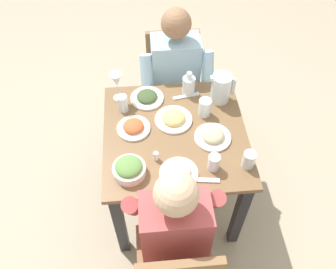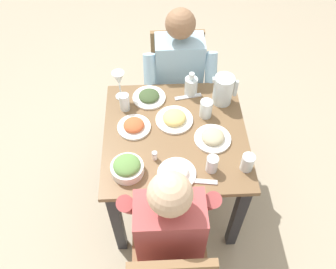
% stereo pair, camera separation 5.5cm
% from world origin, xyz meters
% --- Properties ---
extents(ground_plane, '(8.00, 8.00, 0.00)m').
position_xyz_m(ground_plane, '(0.00, 0.00, 0.00)').
color(ground_plane, tan).
extents(dining_table, '(0.83, 0.83, 0.72)m').
position_xyz_m(dining_table, '(0.00, 0.00, 0.59)').
color(dining_table, brown).
rests_on(dining_table, ground_plane).
extents(chair_far, '(0.40, 0.40, 0.86)m').
position_xyz_m(chair_far, '(0.06, 0.70, 0.48)').
color(chair_far, olive).
rests_on(chair_far, ground_plane).
extents(diner_near, '(0.48, 0.53, 1.15)m').
position_xyz_m(diner_near, '(-0.06, -0.50, 0.63)').
color(diner_near, '#B24C4C').
rests_on(diner_near, ground_plane).
extents(diner_far, '(0.48, 0.53, 1.15)m').
position_xyz_m(diner_far, '(0.06, 0.50, 0.63)').
color(diner_far, '#9EC6E0').
rests_on(diner_far, ground_plane).
extents(water_pitcher, '(0.16, 0.12, 0.19)m').
position_xyz_m(water_pitcher, '(0.30, 0.25, 0.82)').
color(water_pitcher, silver).
rests_on(water_pitcher, dining_table).
extents(salad_bowl, '(0.17, 0.17, 0.09)m').
position_xyz_m(salad_bowl, '(-0.27, -0.25, 0.77)').
color(salad_bowl, white).
rests_on(salad_bowl, dining_table).
extents(plate_beans, '(0.21, 0.21, 0.06)m').
position_xyz_m(plate_beans, '(0.21, -0.06, 0.74)').
color(plate_beans, white).
rests_on(plate_beans, dining_table).
extents(plate_rice_curry, '(0.19, 0.19, 0.05)m').
position_xyz_m(plate_rice_curry, '(-0.24, 0.05, 0.74)').
color(plate_rice_curry, white).
rests_on(plate_rice_curry, dining_table).
extents(plate_fries, '(0.22, 0.22, 0.06)m').
position_xyz_m(plate_fries, '(0.00, 0.10, 0.74)').
color(plate_fries, white).
rests_on(plate_fries, dining_table).
extents(plate_yoghurt, '(0.21, 0.21, 0.05)m').
position_xyz_m(plate_yoghurt, '(-0.01, -0.28, 0.74)').
color(plate_yoghurt, white).
rests_on(plate_yoghurt, dining_table).
extents(plate_dolmas, '(0.21, 0.21, 0.04)m').
position_xyz_m(plate_dolmas, '(-0.15, 0.29, 0.74)').
color(plate_dolmas, white).
rests_on(plate_dolmas, dining_table).
extents(water_glass_center, '(0.07, 0.07, 0.10)m').
position_xyz_m(water_glass_center, '(0.36, -0.26, 0.77)').
color(water_glass_center, silver).
rests_on(water_glass_center, dining_table).
extents(water_glass_near_right, '(0.07, 0.07, 0.11)m').
position_xyz_m(water_glass_near_right, '(0.19, 0.13, 0.78)').
color(water_glass_near_right, silver).
rests_on(water_glass_near_right, dining_table).
extents(water_glass_far_right, '(0.06, 0.06, 0.10)m').
position_xyz_m(water_glass_far_right, '(0.18, -0.26, 0.77)').
color(water_glass_far_right, silver).
rests_on(water_glass_far_right, dining_table).
extents(water_glass_by_pitcher, '(0.06, 0.06, 0.11)m').
position_xyz_m(water_glass_by_pitcher, '(-0.29, 0.21, 0.78)').
color(water_glass_by_pitcher, silver).
rests_on(water_glass_by_pitcher, dining_table).
extents(wine_glass, '(0.08, 0.08, 0.20)m').
position_xyz_m(wine_glass, '(-0.32, 0.31, 0.86)').
color(wine_glass, silver).
rests_on(wine_glass, dining_table).
extents(oil_carafe, '(0.08, 0.08, 0.16)m').
position_xyz_m(oil_carafe, '(0.12, 0.32, 0.78)').
color(oil_carafe, silver).
rests_on(oil_carafe, dining_table).
extents(salt_shaker, '(0.03, 0.03, 0.05)m').
position_xyz_m(salt_shaker, '(-0.12, -0.17, 0.75)').
color(salt_shaker, white).
rests_on(salt_shaker, dining_table).
extents(fork_near, '(0.17, 0.05, 0.01)m').
position_xyz_m(fork_near, '(0.11, -0.33, 0.73)').
color(fork_near, silver).
rests_on(fork_near, dining_table).
extents(knife_near, '(0.19, 0.03, 0.01)m').
position_xyz_m(knife_near, '(-0.15, 0.30, 0.73)').
color(knife_near, silver).
rests_on(knife_near, dining_table).
extents(fork_far, '(0.17, 0.06, 0.01)m').
position_xyz_m(fork_far, '(0.10, 0.29, 0.73)').
color(fork_far, silver).
rests_on(fork_far, dining_table).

